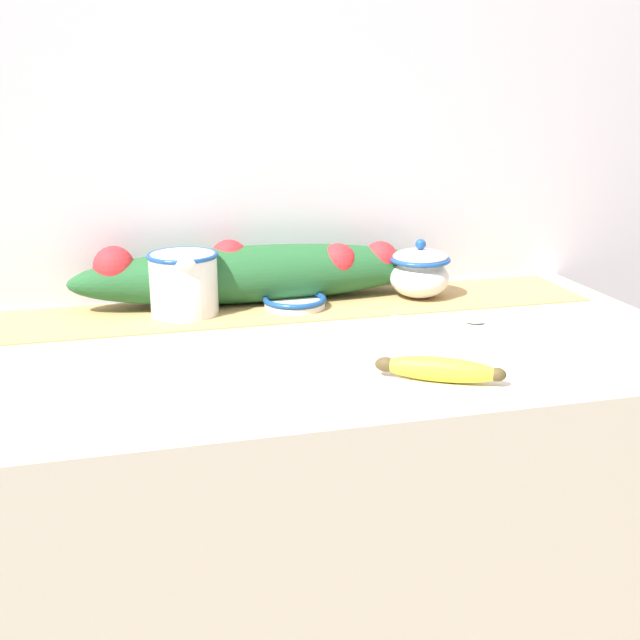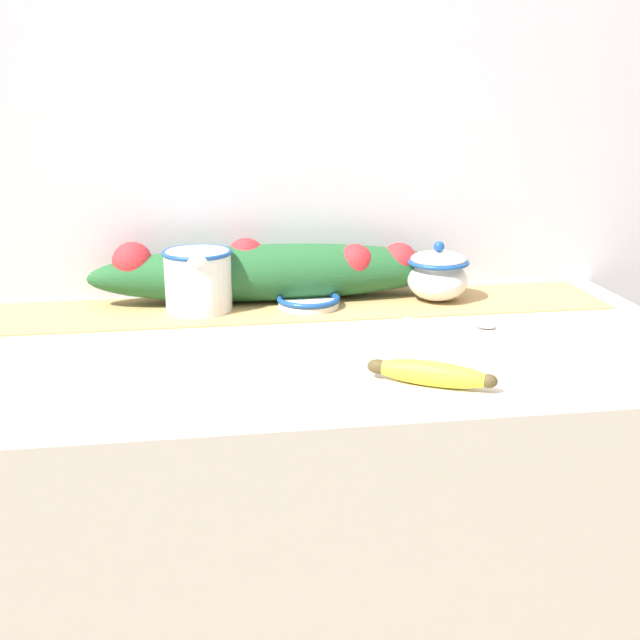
% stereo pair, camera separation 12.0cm
% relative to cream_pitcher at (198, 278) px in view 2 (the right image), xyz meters
% --- Properties ---
extents(countertop, '(1.31, 0.64, 0.86)m').
position_rel_cream_pitcher_xyz_m(countertop, '(0.14, -0.21, -0.49)').
color(countertop, beige).
rests_on(countertop, ground_plane).
extents(back_wall, '(2.11, 0.04, 2.40)m').
position_rel_cream_pitcher_xyz_m(back_wall, '(0.14, 0.13, 0.28)').
color(back_wall, silver).
rests_on(back_wall, ground_plane).
extents(table_runner, '(1.21, 0.20, 0.00)m').
position_rel_cream_pitcher_xyz_m(table_runner, '(0.14, -0.00, -0.06)').
color(table_runner, tan).
rests_on(table_runner, countertop).
extents(cream_pitcher, '(0.12, 0.14, 0.11)m').
position_rel_cream_pitcher_xyz_m(cream_pitcher, '(0.00, 0.00, 0.00)').
color(cream_pitcher, white).
rests_on(cream_pitcher, countertop).
extents(sugar_bowl, '(0.11, 0.11, 0.11)m').
position_rel_cream_pitcher_xyz_m(sugar_bowl, '(0.44, -0.00, -0.01)').
color(sugar_bowl, white).
rests_on(sugar_bowl, countertop).
extents(small_dish, '(0.12, 0.12, 0.02)m').
position_rel_cream_pitcher_xyz_m(small_dish, '(0.20, -0.01, -0.05)').
color(small_dish, white).
rests_on(small_dish, countertop).
extents(banana, '(0.17, 0.11, 0.03)m').
position_rel_cream_pitcher_xyz_m(banana, '(0.30, -0.41, -0.04)').
color(banana, yellow).
rests_on(banana, countertop).
extents(spoon, '(0.16, 0.11, 0.01)m').
position_rel_cream_pitcher_xyz_m(spoon, '(0.46, -0.17, -0.06)').
color(spoon, '#B7B7BC').
rests_on(spoon, countertop).
extents(poinsettia_garland, '(0.67, 0.12, 0.12)m').
position_rel_cream_pitcher_xyz_m(poinsettia_garland, '(0.14, 0.05, -0.00)').
color(poinsettia_garland, '#235B2D').
rests_on(poinsettia_garland, countertop).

